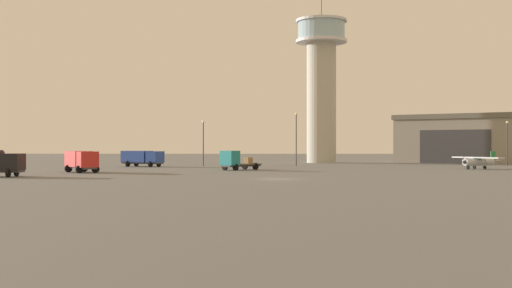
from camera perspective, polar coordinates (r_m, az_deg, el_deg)
The scene contains 10 objects.
ground_plane at distance 68.19m, azimuth 1.78°, elevation -3.12°, with size 400.00×400.00×0.00m, color #60605E.
control_tower at distance 132.43m, azimuth 5.82°, elevation 5.79°, with size 10.39×10.39×33.21m.
hangar at distance 142.13m, azimuth 18.34°, elevation 0.44°, with size 33.49×32.32×9.81m.
airplane_silver at distance 101.35m, azimuth 19.17°, elevation -1.42°, with size 6.82×8.50×2.67m.
truck_box_blue at distance 108.53m, azimuth -10.06°, elevation -1.18°, with size 7.53×5.42×2.64m.
truck_box_red at distance 87.14m, azimuth -15.23°, elevation -1.39°, with size 5.48×6.03×2.80m.
truck_flatbed_teal at distance 91.99m, azimuth -1.83°, elevation -1.50°, with size 5.98×6.38×2.80m.
light_post_west at distance 110.22m, azimuth 3.58°, elevation 0.84°, with size 0.44×0.44×9.11m.
light_post_east at distance 110.69m, azimuth -4.70°, elevation 0.49°, with size 0.44×0.44×7.85m.
light_post_centre at distance 119.25m, azimuth 21.39°, elevation 0.43°, with size 0.44×0.44×7.76m.
Camera 1 is at (-0.64, -68.10, 3.58)m, focal length 45.12 mm.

